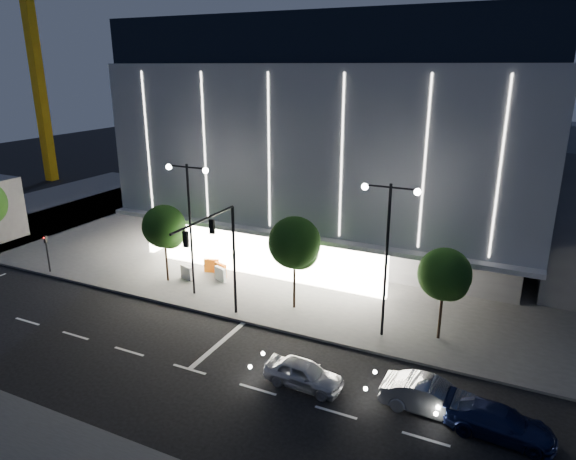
# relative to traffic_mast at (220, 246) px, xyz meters

# --- Properties ---
(ground) EXTENTS (160.00, 160.00, 0.00)m
(ground) POSITION_rel_traffic_mast_xyz_m (-1.00, -3.34, -5.03)
(ground) COLOR black
(ground) RESTS_ON ground
(sidewalk_museum) EXTENTS (70.00, 40.00, 0.15)m
(sidewalk_museum) POSITION_rel_traffic_mast_xyz_m (4.00, 20.66, -4.95)
(sidewalk_museum) COLOR #474747
(sidewalk_museum) RESTS_ON ground
(museum) EXTENTS (30.00, 25.80, 18.00)m
(museum) POSITION_rel_traffic_mast_xyz_m (1.98, 18.97, 4.25)
(museum) COLOR #4C4C51
(museum) RESTS_ON ground
(traffic_mast) EXTENTS (0.33, 5.89, 7.07)m
(traffic_mast) POSITION_rel_traffic_mast_xyz_m (0.00, 0.00, 0.00)
(traffic_mast) COLOR black
(traffic_mast) RESTS_ON ground
(street_lamp_west) EXTENTS (3.16, 0.36, 9.00)m
(street_lamp_west) POSITION_rel_traffic_mast_xyz_m (-4.00, 2.66, 0.93)
(street_lamp_west) COLOR black
(street_lamp_west) RESTS_ON ground
(street_lamp_east) EXTENTS (3.16, 0.36, 9.00)m
(street_lamp_east) POSITION_rel_traffic_mast_xyz_m (9.00, 2.66, 0.93)
(street_lamp_east) COLOR black
(street_lamp_east) RESTS_ON ground
(ped_signal_far) EXTENTS (0.22, 0.24, 3.00)m
(ped_signal_far) POSITION_rel_traffic_mast_xyz_m (-16.00, 1.16, -3.14)
(ped_signal_far) COLOR black
(ped_signal_far) RESTS_ON ground
(tower_crane) EXTENTS (32.00, 2.00, 28.50)m
(tower_crane) POSITION_rel_traffic_mast_xyz_m (-41.92, 24.66, 15.48)
(tower_crane) COLOR gold
(tower_crane) RESTS_ON ground
(tree_left) EXTENTS (3.02, 3.02, 5.72)m
(tree_left) POSITION_rel_traffic_mast_xyz_m (-6.97, 3.68, -0.99)
(tree_left) COLOR black
(tree_left) RESTS_ON ground
(tree_mid) EXTENTS (3.25, 3.25, 6.15)m
(tree_mid) POSITION_rel_traffic_mast_xyz_m (3.03, 3.68, -0.69)
(tree_mid) COLOR black
(tree_mid) RESTS_ON ground
(tree_right) EXTENTS (2.91, 2.91, 5.51)m
(tree_right) POSITION_rel_traffic_mast_xyz_m (12.03, 3.68, -1.14)
(tree_right) COLOR black
(tree_right) RESTS_ON ground
(car_lead) EXTENTS (4.03, 1.80, 1.35)m
(car_lead) POSITION_rel_traffic_mast_xyz_m (6.86, -3.60, -4.35)
(car_lead) COLOR silver
(car_lead) RESTS_ON ground
(car_second) EXTENTS (4.54, 1.66, 1.49)m
(car_second) POSITION_rel_traffic_mast_xyz_m (12.84, -2.92, -4.28)
(car_second) COLOR #B1B3B9
(car_second) RESTS_ON ground
(car_third) EXTENTS (4.57, 2.05, 1.30)m
(car_third) POSITION_rel_traffic_mast_xyz_m (15.69, -3.30, -4.38)
(car_third) COLOR #111941
(car_third) RESTS_ON ground
(barrier_a) EXTENTS (1.13, 0.56, 1.00)m
(barrier_a) POSITION_rel_traffic_mast_xyz_m (-5.02, 6.32, -4.38)
(barrier_a) COLOR orange
(barrier_a) RESTS_ON sidewalk_museum
(barrier_b) EXTENTS (1.12, 0.57, 1.00)m
(barrier_b) POSITION_rel_traffic_mast_xyz_m (-5.89, 4.41, -4.38)
(barrier_b) COLOR silver
(barrier_b) RESTS_ON sidewalk_museum
(barrier_c) EXTENTS (1.12, 0.61, 1.00)m
(barrier_c) POSITION_rel_traffic_mast_xyz_m (-3.96, 5.90, -4.38)
(barrier_c) COLOR #E4600C
(barrier_c) RESTS_ON sidewalk_museum
(barrier_d) EXTENTS (1.11, 0.65, 1.00)m
(barrier_d) POSITION_rel_traffic_mast_xyz_m (-3.55, 5.25, -4.38)
(barrier_d) COLOR silver
(barrier_d) RESTS_ON sidewalk_museum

